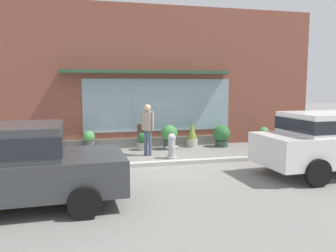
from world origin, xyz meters
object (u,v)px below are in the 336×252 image
object	(u,v)px
potted_plant_low_front	(144,141)
potted_plant_doorstep	(192,135)
fire_hydrant	(172,146)
potted_plant_window_center	(169,135)
potted_plant_near_hydrant	(89,141)
parked_car_dark_gray	(5,162)
potted_plant_window_left	(264,136)
pedestrian_with_handbag	(147,125)
potted_plant_trailing_edge	(222,135)
potted_plant_by_entrance	(55,146)

from	to	relation	value
potted_plant_low_front	potted_plant_doorstep	bearing A→B (deg)	6.04
potted_plant_low_front	fire_hydrant	bearing A→B (deg)	-68.86
potted_plant_low_front	potted_plant_window_center	distance (m)	0.98
potted_plant_near_hydrant	potted_plant_window_center	world-z (taller)	potted_plant_window_center
parked_car_dark_gray	potted_plant_doorstep	size ratio (longest dim) A/B	4.63
potted_plant_window_left	potted_plant_window_center	world-z (taller)	potted_plant_window_center
pedestrian_with_handbag	potted_plant_trailing_edge	size ratio (longest dim) A/B	2.07
potted_plant_near_hydrant	potted_plant_doorstep	world-z (taller)	potted_plant_doorstep
potted_plant_by_entrance	potted_plant_doorstep	bearing A→B (deg)	2.12
pedestrian_with_handbag	potted_plant_doorstep	size ratio (longest dim) A/B	1.84
fire_hydrant	pedestrian_with_handbag	world-z (taller)	pedestrian_with_handbag
potted_plant_near_hydrant	potted_plant_low_front	world-z (taller)	potted_plant_near_hydrant
potted_plant_window_left	potted_plant_by_entrance	xyz separation A→B (m)	(-8.10, -0.01, -0.07)
fire_hydrant	potted_plant_low_front	world-z (taller)	fire_hydrant
parked_car_dark_gray	potted_plant_doorstep	distance (m)	7.91
potted_plant_near_hydrant	potted_plant_window_center	bearing A→B (deg)	-5.71
potted_plant_near_hydrant	potted_plant_trailing_edge	size ratio (longest dim) A/B	0.88
potted_plant_trailing_edge	potted_plant_window_center	bearing A→B (deg)	-178.87
pedestrian_with_handbag	potted_plant_by_entrance	xyz separation A→B (m)	(-3.11, 1.04, -0.75)
potted_plant_window_center	potted_plant_near_hydrant	bearing A→B (deg)	174.29
potted_plant_trailing_edge	potted_plant_low_front	xyz separation A→B (m)	(-3.07, 0.05, -0.12)
potted_plant_window_left	potted_plant_doorstep	bearing A→B (deg)	176.58
potted_plant_window_left	potted_plant_by_entrance	size ratio (longest dim) A/B	1.24
potted_plant_window_center	parked_car_dark_gray	bearing A→B (deg)	-130.80
potted_plant_window_left	potted_plant_near_hydrant	bearing A→B (deg)	178.56
potted_plant_near_hydrant	potted_plant_by_entrance	world-z (taller)	potted_plant_near_hydrant
potted_plant_doorstep	potted_plant_low_front	distance (m)	1.97
potted_plant_by_entrance	potted_plant_window_center	distance (m)	4.13
potted_plant_window_center	potted_plant_trailing_edge	bearing A→B (deg)	1.13
pedestrian_with_handbag	potted_plant_low_front	bearing A→B (deg)	-45.66
potted_plant_near_hydrant	potted_plant_trailing_edge	distance (m)	5.06
parked_car_dark_gray	potted_plant_trailing_edge	size ratio (longest dim) A/B	5.21
potted_plant_low_front	pedestrian_with_handbag	bearing A→B (deg)	-92.63
pedestrian_with_handbag	potted_plant_by_entrance	size ratio (longest dim) A/B	3.07
potted_plant_trailing_edge	potted_plant_window_left	world-z (taller)	potted_plant_trailing_edge
parked_car_dark_gray	potted_plant_low_front	bearing A→B (deg)	54.16
potted_plant_doorstep	potted_plant_by_entrance	world-z (taller)	potted_plant_doorstep
potted_plant_near_hydrant	potted_plant_low_front	bearing A→B (deg)	-5.81
potted_plant_window_left	potted_plant_window_center	xyz separation A→B (m)	(-3.98, -0.12, 0.16)
parked_car_dark_gray	potted_plant_near_hydrant	distance (m)	5.85
potted_plant_window_center	potted_plant_low_front	bearing A→B (deg)	174.48
potted_plant_near_hydrant	parked_car_dark_gray	bearing A→B (deg)	-106.30
potted_plant_window_left	potted_plant_window_center	size ratio (longest dim) A/B	0.78
fire_hydrant	potted_plant_trailing_edge	xyz separation A→B (m)	(2.43, 1.63, 0.03)
potted_plant_doorstep	potted_plant_window_left	world-z (taller)	potted_plant_doorstep
potted_plant_by_entrance	potted_plant_window_center	bearing A→B (deg)	-1.52
potted_plant_trailing_edge	potted_plant_low_front	world-z (taller)	potted_plant_trailing_edge
potted_plant_window_left	potted_plant_low_front	size ratio (longest dim) A/B	1.03
potted_plant_window_center	potted_plant_by_entrance	bearing A→B (deg)	178.48
fire_hydrant	potted_plant_window_center	xyz separation A→B (m)	(0.31, 1.59, 0.10)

